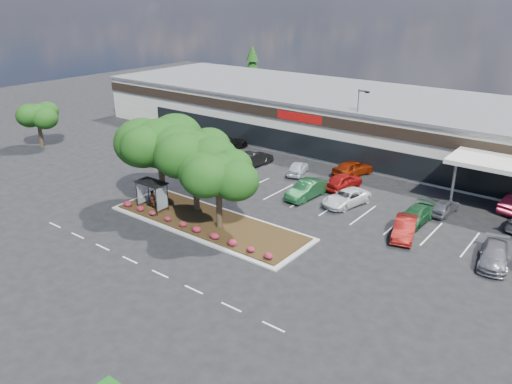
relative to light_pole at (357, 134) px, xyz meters
The scene contains 27 objects.
ground 24.87m from the light_pole, 92.27° to the right, with size 160.00×160.00×0.00m, color black.
retail_store 9.42m from the light_pole, 95.55° to the left, with size 80.40×25.20×6.25m.
landscape_island 21.10m from the light_pole, 98.22° to the right, with size 18.00×6.00×0.26m.
lane_markings 14.68m from the light_pole, 94.50° to the right, with size 33.12×20.06×0.01m.
shrub_row 23.09m from the light_pole, 97.47° to the right, with size 17.00×0.80×0.50m, color maroon, non-canonical shape.
bus_shelter 23.26m from the light_pole, 111.41° to the right, with size 2.75×1.55×2.59m.
island_tree_west 21.98m from the light_pole, 114.10° to the right, with size 7.20×7.20×7.89m, color #0D370D, non-canonical shape.
island_tree_mid 20.12m from the light_pole, 105.78° to the right, with size 6.60×6.60×7.32m, color #0D370D, non-canonical shape.
island_tree_east 20.91m from the light_pole, 94.04° to the right, with size 5.80×5.80×6.50m, color #0D370D, non-canonical shape.
tree_west_far 38.71m from the light_pole, 154.66° to the right, with size 4.80×4.80×5.61m, color #0D370D, non-canonical shape.
conifer_north_west 37.69m from the light_pole, 145.30° to the left, with size 4.40×4.40×10.00m, color #0D370D.
person_waiting 23.39m from the light_pole, 111.84° to the right, with size 0.62×0.41×1.70m, color #594C47.
light_pole is the anchor object (origin of this frame).
car_0 18.58m from the light_pole, 141.86° to the right, with size 1.64×4.72×1.55m, color navy.
car_1 16.52m from the light_pole, 139.44° to the right, with size 1.61×4.63×1.52m, color beige.
car_2 15.00m from the light_pole, 118.65° to the right, with size 1.92×4.78×1.63m, color navy.
car_3 11.06m from the light_pole, 87.61° to the right, with size 1.73×4.97×1.64m, color #164623.
car_5 11.28m from the light_pole, 66.99° to the right, with size 2.29×4.96×1.38m, color white.
car_6 14.88m from the light_pole, 42.91° to the right, with size 1.91×4.71×1.37m, color #1D522B.
car_7 17.18m from the light_pole, 49.67° to the right, with size 1.59×4.55×1.50m, color maroon.
car_8 22.24m from the light_pole, 36.69° to the right, with size 1.94×4.78×1.39m, color slate.
car_9 16.01m from the light_pole, 167.45° to the right, with size 2.26×5.55×1.61m, color black.
car_10 11.60m from the light_pole, 145.02° to the right, with size 1.76×5.03×1.66m, color black.
car_11 7.46m from the light_pole, 124.37° to the right, with size 1.63×4.05×1.38m, color silver.
car_12 3.95m from the light_pole, 66.98° to the right, with size 1.95×4.85×1.65m, color maroon.
car_13 7.43m from the light_pole, 72.43° to the right, with size 1.86×4.64×1.58m, color #9E1210.
car_15 13.95m from the light_pole, 28.59° to the right, with size 1.57×3.89×1.33m, color #5A5B61.
Camera 1 is at (24.15, -23.60, 17.97)m, focal length 35.00 mm.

